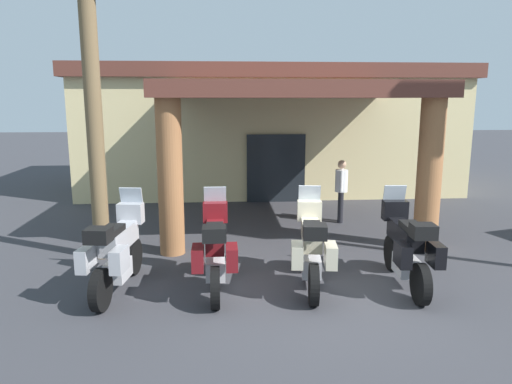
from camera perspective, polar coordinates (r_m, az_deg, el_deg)
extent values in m
plane|color=#38383D|center=(8.12, 8.27, -11.92)|extent=(80.00, 80.00, 0.00)
cube|color=beige|center=(17.77, 1.29, 7.02)|extent=(12.50, 6.28, 3.79)
cube|color=#1E2328|center=(14.72, 2.40, 2.85)|extent=(1.80, 0.11, 2.10)
cube|color=brown|center=(11.97, 3.89, 12.02)|extent=(6.21, 5.38, 0.35)
cylinder|color=#9E663D|center=(9.78, -10.23, 1.68)|extent=(0.51, 0.51, 3.18)
cylinder|color=#9E663D|center=(10.63, 20.03, 1.93)|extent=(0.51, 0.51, 3.18)
cube|color=brown|center=(17.74, 1.32, 13.85)|extent=(12.90, 6.68, 0.44)
cylinder|color=black|center=(9.05, -14.49, -7.49)|extent=(0.23, 0.67, 0.66)
cylinder|color=black|center=(7.69, -18.11, -11.08)|extent=(0.23, 0.67, 0.66)
cube|color=silver|center=(8.33, -16.21, -8.94)|extent=(0.39, 0.60, 0.32)
cube|color=#B2B2B7|center=(8.30, -16.05, -5.29)|extent=(0.46, 1.18, 0.34)
cube|color=black|center=(7.93, -16.98, -4.46)|extent=(0.36, 0.63, 0.10)
cube|color=#B2B2B7|center=(8.81, -14.78, -2.47)|extent=(0.47, 0.30, 0.36)
cube|color=#B2BCC6|center=(8.82, -14.71, -0.58)|extent=(0.41, 0.17, 0.36)
cube|color=#B2B2B7|center=(7.77, -19.69, -7.57)|extent=(0.24, 0.46, 0.36)
cube|color=#B2B2B7|center=(7.58, -16.04, -7.81)|extent=(0.24, 0.46, 0.36)
cube|color=black|center=(7.46, -18.35, -4.95)|extent=(0.40, 0.37, 0.22)
cylinder|color=black|center=(8.88, -4.81, -7.53)|extent=(0.14, 0.66, 0.66)
cylinder|color=black|center=(7.43, -4.90, -11.34)|extent=(0.14, 0.66, 0.66)
cube|color=silver|center=(8.11, -4.86, -9.06)|extent=(0.32, 0.56, 0.32)
cube|color=maroon|center=(8.10, -4.91, -5.30)|extent=(0.30, 1.15, 0.34)
cube|color=black|center=(7.70, -4.96, -4.47)|extent=(0.28, 0.60, 0.10)
cube|color=maroon|center=(8.64, -4.90, -2.41)|extent=(0.44, 0.24, 0.36)
cube|color=#B2BCC6|center=(8.65, -4.93, -0.48)|extent=(0.40, 0.12, 0.36)
cube|color=maroon|center=(7.43, -6.97, -7.85)|extent=(0.18, 0.44, 0.36)
cube|color=maroon|center=(7.42, -2.92, -7.80)|extent=(0.18, 0.44, 0.36)
cube|color=black|center=(7.20, -5.01, -5.00)|extent=(0.36, 0.32, 0.22)
cylinder|color=black|center=(9.02, 6.29, -7.26)|extent=(0.22, 0.67, 0.66)
cylinder|color=black|center=(7.56, 6.93, -10.96)|extent=(0.22, 0.67, 0.66)
cube|color=silver|center=(8.25, 6.60, -8.75)|extent=(0.39, 0.60, 0.32)
cube|color=beige|center=(8.23, 6.61, -5.05)|extent=(0.44, 1.18, 0.34)
cube|color=black|center=(7.84, 6.80, -4.22)|extent=(0.35, 0.63, 0.10)
cube|color=beige|center=(8.77, 6.41, -2.22)|extent=(0.47, 0.29, 0.36)
cube|color=#B2BCC6|center=(8.79, 6.42, -0.32)|extent=(0.41, 0.17, 0.36)
cube|color=beige|center=(7.54, 4.95, -7.50)|extent=(0.23, 0.46, 0.36)
cube|color=beige|center=(7.58, 8.91, -7.51)|extent=(0.23, 0.46, 0.36)
cube|color=black|center=(7.34, 7.06, -4.72)|extent=(0.40, 0.36, 0.22)
cylinder|color=black|center=(9.34, 15.99, -6.98)|extent=(0.18, 0.67, 0.66)
cylinder|color=black|center=(7.96, 19.13, -10.39)|extent=(0.18, 0.67, 0.66)
cube|color=silver|center=(8.61, 17.49, -8.35)|extent=(0.36, 0.58, 0.32)
cube|color=black|center=(8.59, 17.39, -4.81)|extent=(0.38, 1.17, 0.34)
cube|color=black|center=(8.22, 18.21, -4.00)|extent=(0.32, 0.62, 0.10)
cube|color=black|center=(9.11, 16.29, -2.11)|extent=(0.46, 0.27, 0.36)
cube|color=#B2BCC6|center=(9.13, 16.25, -0.28)|extent=(0.41, 0.14, 0.36)
cube|color=black|center=(7.87, 17.17, -7.18)|extent=(0.21, 0.45, 0.36)
cube|color=black|center=(8.04, 20.73, -7.03)|extent=(0.21, 0.45, 0.36)
cube|color=black|center=(7.74, 19.40, -4.45)|extent=(0.38, 0.34, 0.22)
cylinder|color=black|center=(12.65, 10.10, -1.67)|extent=(0.14, 0.14, 0.80)
cylinder|color=black|center=(12.47, 10.08, -1.85)|extent=(0.14, 0.14, 0.80)
cylinder|color=white|center=(12.43, 10.20, 1.33)|extent=(0.32, 0.32, 0.57)
cylinder|color=white|center=(12.64, 10.23, 1.62)|extent=(0.09, 0.09, 0.54)
cylinder|color=white|center=(12.20, 10.17, 1.29)|extent=(0.09, 0.09, 0.54)
sphere|color=tan|center=(12.36, 10.26, 3.27)|extent=(0.22, 0.22, 0.22)
cylinder|color=brown|center=(9.76, -18.84, 8.74)|extent=(0.32, 0.32, 5.72)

